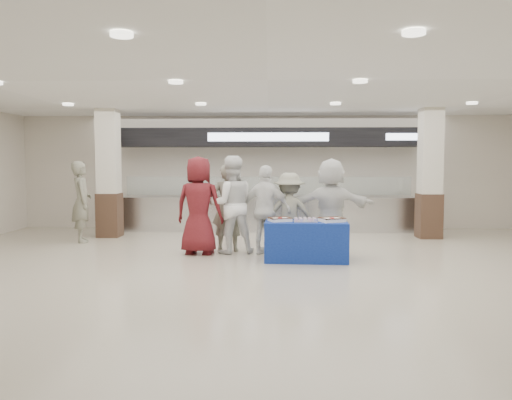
{
  "coord_description": "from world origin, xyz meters",
  "views": [
    {
      "loc": [
        0.03,
        -8.23,
        1.84
      ],
      "look_at": [
        -0.23,
        1.6,
        1.12
      ],
      "focal_mm": 35.0,
      "sensor_mm": 36.0,
      "label": 1
    }
  ],
  "objects_px": {
    "soldier_a": "(227,208)",
    "soldier_b": "(289,214)",
    "sheet_cake_left": "(280,219)",
    "civilian_maroon": "(199,205)",
    "chef_tall": "(231,205)",
    "soldier_bg": "(82,202)",
    "cupcake_tray": "(305,220)",
    "chef_short": "(266,210)",
    "sheet_cake_right": "(332,219)",
    "display_table": "(306,241)",
    "civilian_white": "(331,207)"
  },
  "relations": [
    {
      "from": "sheet_cake_right",
      "to": "soldier_b",
      "type": "height_order",
      "value": "soldier_b"
    },
    {
      "from": "display_table",
      "to": "civilian_white",
      "type": "distance_m",
      "value": 1.03
    },
    {
      "from": "sheet_cake_right",
      "to": "soldier_bg",
      "type": "relative_size",
      "value": 0.28
    },
    {
      "from": "sheet_cake_right",
      "to": "cupcake_tray",
      "type": "relative_size",
      "value": 1.19
    },
    {
      "from": "soldier_a",
      "to": "cupcake_tray",
      "type": "bearing_deg",
      "value": 149.54
    },
    {
      "from": "soldier_a",
      "to": "chef_short",
      "type": "height_order",
      "value": "soldier_a"
    },
    {
      "from": "sheet_cake_left",
      "to": "civilian_maroon",
      "type": "bearing_deg",
      "value": 158.91
    },
    {
      "from": "display_table",
      "to": "civilian_maroon",
      "type": "distance_m",
      "value": 2.31
    },
    {
      "from": "sheet_cake_left",
      "to": "civilian_white",
      "type": "xyz_separation_m",
      "value": [
        1.03,
        0.63,
        0.18
      ]
    },
    {
      "from": "display_table",
      "to": "civilian_maroon",
      "type": "bearing_deg",
      "value": 166.26
    },
    {
      "from": "chef_short",
      "to": "civilian_maroon",
      "type": "bearing_deg",
      "value": 22.24
    },
    {
      "from": "cupcake_tray",
      "to": "chef_tall",
      "type": "distance_m",
      "value": 1.69
    },
    {
      "from": "display_table",
      "to": "civilian_maroon",
      "type": "relative_size",
      "value": 0.78
    },
    {
      "from": "display_table",
      "to": "civilian_white",
      "type": "height_order",
      "value": "civilian_white"
    },
    {
      "from": "cupcake_tray",
      "to": "soldier_b",
      "type": "bearing_deg",
      "value": 112.02
    },
    {
      "from": "soldier_b",
      "to": "civilian_maroon",
      "type": "bearing_deg",
      "value": 1.9
    },
    {
      "from": "soldier_a",
      "to": "soldier_b",
      "type": "height_order",
      "value": "soldier_a"
    },
    {
      "from": "sheet_cake_right",
      "to": "chef_short",
      "type": "height_order",
      "value": "chef_short"
    },
    {
      "from": "civilian_maroon",
      "to": "soldier_a",
      "type": "bearing_deg",
      "value": -134.95
    },
    {
      "from": "civilian_white",
      "to": "display_table",
      "type": "bearing_deg",
      "value": 51.11
    },
    {
      "from": "sheet_cake_left",
      "to": "chef_tall",
      "type": "distance_m",
      "value": 1.27
    },
    {
      "from": "sheet_cake_left",
      "to": "chef_tall",
      "type": "xyz_separation_m",
      "value": [
        -0.99,
        0.77,
        0.21
      ]
    },
    {
      "from": "chef_tall",
      "to": "civilian_white",
      "type": "bearing_deg",
      "value": 161.39
    },
    {
      "from": "cupcake_tray",
      "to": "soldier_a",
      "type": "bearing_deg",
      "value": 145.98
    },
    {
      "from": "chef_tall",
      "to": "soldier_b",
      "type": "bearing_deg",
      "value": 158.6
    },
    {
      "from": "soldier_a",
      "to": "soldier_b",
      "type": "bearing_deg",
      "value": 167.21
    },
    {
      "from": "chef_short",
      "to": "soldier_bg",
      "type": "height_order",
      "value": "soldier_bg"
    },
    {
      "from": "chef_tall",
      "to": "soldier_bg",
      "type": "distance_m",
      "value": 3.87
    },
    {
      "from": "display_table",
      "to": "cupcake_tray",
      "type": "height_order",
      "value": "cupcake_tray"
    },
    {
      "from": "soldier_b",
      "to": "soldier_bg",
      "type": "relative_size",
      "value": 0.87
    },
    {
      "from": "chef_short",
      "to": "soldier_b",
      "type": "distance_m",
      "value": 0.47
    },
    {
      "from": "civilian_maroon",
      "to": "chef_short",
      "type": "height_order",
      "value": "civilian_maroon"
    },
    {
      "from": "display_table",
      "to": "chef_tall",
      "type": "distance_m",
      "value": 1.79
    },
    {
      "from": "sheet_cake_left",
      "to": "sheet_cake_right",
      "type": "distance_m",
      "value": 0.98
    },
    {
      "from": "cupcake_tray",
      "to": "civilian_maroon",
      "type": "bearing_deg",
      "value": 162.18
    },
    {
      "from": "sheet_cake_left",
      "to": "soldier_b",
      "type": "relative_size",
      "value": 0.28
    },
    {
      "from": "cupcake_tray",
      "to": "sheet_cake_right",
      "type": "bearing_deg",
      "value": -0.41
    },
    {
      "from": "civilian_maroon",
      "to": "soldier_a",
      "type": "xyz_separation_m",
      "value": [
        0.54,
        0.38,
        -0.08
      ]
    },
    {
      "from": "soldier_a",
      "to": "chef_short",
      "type": "relative_size",
      "value": 1.01
    },
    {
      "from": "cupcake_tray",
      "to": "chef_tall",
      "type": "height_order",
      "value": "chef_tall"
    },
    {
      "from": "sheet_cake_left",
      "to": "sheet_cake_right",
      "type": "height_order",
      "value": "sheet_cake_right"
    },
    {
      "from": "sheet_cake_right",
      "to": "soldier_a",
      "type": "relative_size",
      "value": 0.28
    },
    {
      "from": "cupcake_tray",
      "to": "civilian_white",
      "type": "distance_m",
      "value": 0.9
    },
    {
      "from": "sheet_cake_left",
      "to": "chef_short",
      "type": "distance_m",
      "value": 0.69
    },
    {
      "from": "sheet_cake_right",
      "to": "soldier_b",
      "type": "distance_m",
      "value": 1.03
    },
    {
      "from": "cupcake_tray",
      "to": "soldier_a",
      "type": "xyz_separation_m",
      "value": [
        -1.56,
        1.06,
        0.13
      ]
    },
    {
      "from": "cupcake_tray",
      "to": "sheet_cake_left",
      "type": "bearing_deg",
      "value": 174.22
    },
    {
      "from": "display_table",
      "to": "soldier_b",
      "type": "xyz_separation_m",
      "value": [
        -0.29,
        0.64,
        0.46
      ]
    },
    {
      "from": "cupcake_tray",
      "to": "chef_tall",
      "type": "relative_size",
      "value": 0.22
    },
    {
      "from": "cupcake_tray",
      "to": "soldier_bg",
      "type": "relative_size",
      "value": 0.23
    }
  ]
}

